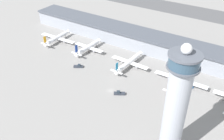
# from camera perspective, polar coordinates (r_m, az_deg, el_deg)

# --- Properties ---
(ground_plane) EXTENTS (1000.00, 1000.00, 0.00)m
(ground_plane) POSITION_cam_1_polar(r_m,az_deg,el_deg) (178.87, -0.32, -4.73)
(ground_plane) COLOR gray
(terminal_building) EXTENTS (267.71, 25.00, 15.15)m
(terminal_building) POSITION_cam_1_polar(r_m,az_deg,el_deg) (227.28, 9.54, 6.02)
(terminal_building) COLOR #9399A3
(terminal_building) RESTS_ON ground
(runway_strip) EXTENTS (401.57, 44.00, 0.01)m
(runway_strip) POSITION_cam_1_polar(r_m,az_deg,el_deg) (335.32, 18.38, 12.48)
(runway_strip) COLOR #515154
(runway_strip) RESTS_ON ground
(control_tower) EXTENTS (14.24, 14.24, 65.33)m
(control_tower) POSITION_cam_1_polar(r_m,az_deg,el_deg) (120.62, 14.37, -8.18)
(control_tower) COLOR #ADB2BC
(control_tower) RESTS_ON ground
(airplane_gate_alpha) EXTENTS (39.68, 33.91, 12.21)m
(airplane_gate_alpha) POSITION_cam_1_polar(r_m,az_deg,el_deg) (247.56, -12.42, 7.19)
(airplane_gate_alpha) COLOR white
(airplane_gate_alpha) RESTS_ON ground
(airplane_gate_bravo) EXTENTS (30.19, 33.23, 12.61)m
(airplane_gate_bravo) POSITION_cam_1_polar(r_m,az_deg,el_deg) (226.51, -5.44, 5.21)
(airplane_gate_bravo) COLOR white
(airplane_gate_bravo) RESTS_ON ground
(airplane_gate_charlie) EXTENTS (33.63, 37.73, 12.37)m
(airplane_gate_charlie) POSITION_cam_1_polar(r_m,az_deg,el_deg) (203.05, 3.94, 1.79)
(airplane_gate_charlie) COLOR white
(airplane_gate_charlie) RESTS_ON ground
(airplane_gate_delta) EXTENTS (40.08, 38.58, 13.32)m
(airplane_gate_delta) POSITION_cam_1_polar(r_m,az_deg,el_deg) (189.69, 15.36, -2.07)
(airplane_gate_delta) COLOR silver
(airplane_gate_delta) RESTS_ON ground
(service_truck_catering) EXTENTS (8.06, 6.22, 2.70)m
(service_truck_catering) POSITION_cam_1_polar(r_m,az_deg,el_deg) (175.04, 1.68, -5.34)
(service_truck_catering) COLOR black
(service_truck_catering) RESTS_ON ground
(service_truck_fuel) EXTENTS (8.37, 5.18, 2.59)m
(service_truck_fuel) POSITION_cam_1_polar(r_m,az_deg,el_deg) (190.85, 16.98, -3.32)
(service_truck_fuel) COLOR black
(service_truck_fuel) RESTS_ON ground
(service_truck_baggage) EXTENTS (7.84, 5.98, 2.77)m
(service_truck_baggage) POSITION_cam_1_polar(r_m,az_deg,el_deg) (205.36, -7.67, 0.84)
(service_truck_baggage) COLOR black
(service_truck_baggage) RESTS_ON ground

